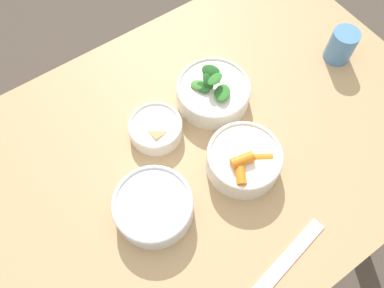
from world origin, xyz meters
name	(u,v)px	position (x,y,z in m)	size (l,w,h in m)	color
ground_plane	(189,233)	(0.00, 0.00, 0.00)	(10.00, 10.00, 0.00)	#4C4238
dining_table	(188,173)	(0.00, 0.00, 0.64)	(1.27, 0.80, 0.76)	tan
bowl_carrots	(244,159)	(-0.08, 0.10, 0.79)	(0.17, 0.17, 0.08)	silver
bowl_greens	(213,92)	(-0.14, -0.09, 0.79)	(0.18, 0.18, 0.10)	silver
bowl_beans_hotdog	(154,207)	(0.13, 0.07, 0.79)	(0.17, 0.17, 0.06)	silver
bowl_cookies	(156,128)	(0.03, -0.09, 0.78)	(0.13, 0.13, 0.04)	silver
ruler	(268,281)	(0.03, 0.32, 0.76)	(0.33, 0.08, 0.00)	#EFB7C6
cup	(341,46)	(-0.49, -0.01, 0.80)	(0.07, 0.07, 0.09)	#4C7FB7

